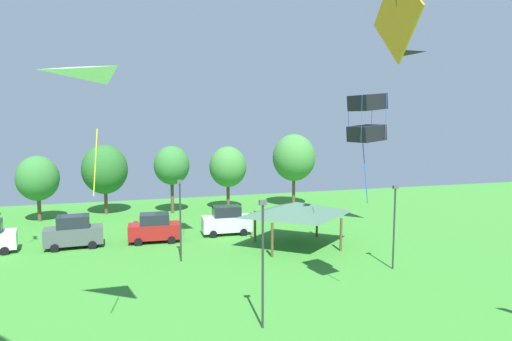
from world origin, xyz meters
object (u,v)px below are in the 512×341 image
light_post_0 (394,222)px  treeline_tree_5 (228,167)px  treeline_tree_3 (105,169)px  treeline_tree_4 (172,166)px  park_pavilion (297,208)px  kite_flying_7 (108,110)px  parked_car_rightmost_in_row (227,221)px  kite_flying_0 (398,59)px  kite_flying_6 (397,16)px  kite_flying_10 (367,118)px  parked_car_second_from_left (74,232)px  treeline_tree_2 (38,178)px  treeline_tree_6 (294,158)px  light_post_1 (180,216)px  light_post_2 (263,257)px  parked_car_third_from_left (155,228)px

light_post_0 → treeline_tree_5: (-6.25, 23.09, 1.57)m
treeline_tree_3 → treeline_tree_4: (6.91, -1.60, 0.38)m
park_pavilion → light_post_0: 8.33m
kite_flying_7 → treeline_tree_3: 30.88m
parked_car_rightmost_in_row → treeline_tree_5: 11.65m
treeline_tree_4 → treeline_tree_5: treeline_tree_4 is taller
kite_flying_0 → kite_flying_7: kite_flying_0 is taller
parked_car_rightmost_in_row → kite_flying_0: bearing=-24.0°
kite_flying_6 → kite_flying_7: kite_flying_6 is taller
kite_flying_10 → park_pavilion: 13.99m
parked_car_second_from_left → treeline_tree_2: size_ratio=0.68×
kite_flying_10 → parked_car_second_from_left: 24.88m
park_pavilion → treeline_tree_5: size_ratio=1.02×
treeline_tree_6 → treeline_tree_3: bearing=175.6°
light_post_1 → treeline_tree_5: size_ratio=0.83×
kite_flying_10 → light_post_2: kite_flying_10 is taller
treeline_tree_6 → kite_flying_0: bearing=-82.0°
light_post_0 → treeline_tree_5: bearing=105.1°
kite_flying_0 → treeline_tree_3: 31.35m
kite_flying_7 → parked_car_third_from_left: kite_flying_7 is taller
parked_car_rightmost_in_row → treeline_tree_4: (-3.63, 10.65, 3.95)m
kite_flying_6 → light_post_2: bearing=82.2°
light_post_1 → treeline_tree_3: bearing=106.9°
kite_flying_7 → kite_flying_10: 12.98m
treeline_tree_5 → park_pavilion: bearing=-82.9°
kite_flying_10 → light_post_0: kite_flying_10 is taller
parked_car_third_from_left → treeline_tree_3: (-4.26, 12.98, 3.63)m
light_post_2 → treeline_tree_5: size_ratio=0.89×
treeline_tree_2 → treeline_tree_4: (13.19, 0.26, 0.87)m
treeline_tree_3 → treeline_tree_6: 21.03m
park_pavilion → treeline_tree_5: treeline_tree_5 is taller
parked_car_third_from_left → parked_car_rightmost_in_row: (6.28, 0.73, 0.07)m
parked_car_second_from_left → light_post_1: 9.95m
kite_flying_7 → parked_car_second_from_left: (-3.38, 17.40, -9.33)m
park_pavilion → kite_flying_7: bearing=-136.9°
kite_flying_7 → treeline_tree_3: kite_flying_7 is taller
treeline_tree_3 → park_pavilion: bearing=-49.0°
treeline_tree_4 → kite_flying_6: bearing=-90.7°
treeline_tree_3 → kite_flying_0: bearing=-38.2°
treeline_tree_4 → kite_flying_7: bearing=-101.0°
parked_car_second_from_left → light_post_0: 24.46m
kite_flying_7 → park_pavilion: size_ratio=0.54×
parked_car_rightmost_in_row → light_post_0: bearing=-52.7°
park_pavilion → treeline_tree_2: size_ratio=1.10×
light_post_1 → light_post_2: (2.54, -11.66, 0.24)m
light_post_2 → kite_flying_6: bearing=-97.8°
treeline_tree_6 → park_pavilion: bearing=-110.3°
kite_flying_0 → parked_car_third_from_left: 24.11m
parked_car_third_from_left → treeline_tree_2: size_ratio=0.67×
kite_flying_6 → kite_flying_7: bearing=110.1°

